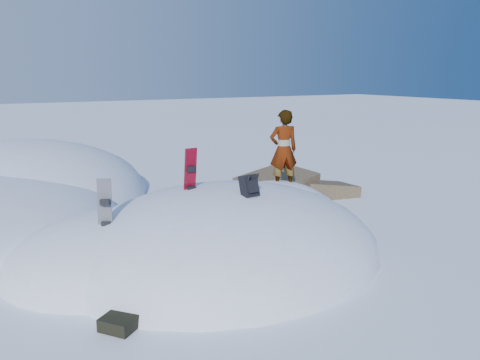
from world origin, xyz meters
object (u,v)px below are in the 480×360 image
snowboard_red (190,181)px  backpack (250,186)px  person (283,150)px  snowboard_dark (105,216)px

snowboard_red → backpack: bearing=-58.5°
snowboard_red → person: bearing=4.0°
backpack → person: size_ratio=0.27×
snowboard_red → backpack: snowboard_red is taller
snowboard_red → person: (2.70, 0.48, 0.38)m
snowboard_dark → person: size_ratio=0.73×
snowboard_dark → backpack: 2.84m
backpack → person: bearing=32.3°
snowboard_dark → person: person is taller
snowboard_dark → backpack: (2.69, -0.78, 0.42)m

